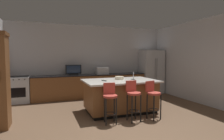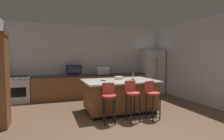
% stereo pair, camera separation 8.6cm
% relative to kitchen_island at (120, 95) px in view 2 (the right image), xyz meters
% --- Properties ---
extents(ground_plane, '(16.51, 16.51, 0.00)m').
position_rel_kitchen_island_xyz_m(ground_plane, '(-0.25, -1.58, -0.47)').
color(ground_plane, brown).
extents(wall_back, '(6.83, 0.12, 2.87)m').
position_rel_kitchen_island_xyz_m(wall_back, '(-0.25, 2.55, 0.96)').
color(wall_back, '#BCBCC1').
rests_on(wall_back, ground_plane).
extents(wall_right, '(0.12, 4.53, 2.87)m').
position_rel_kitchen_island_xyz_m(wall_right, '(2.97, 0.48, 0.96)').
color(wall_right, '#BCBCC1').
rests_on(wall_right, ground_plane).
extents(counter_back, '(4.47, 0.62, 0.91)m').
position_rel_kitchen_island_xyz_m(counter_back, '(-0.33, 2.17, -0.02)').
color(counter_back, brown).
rests_on(counter_back, ground_plane).
extents(kitchen_island, '(2.09, 1.35, 0.93)m').
position_rel_kitchen_island_xyz_m(kitchen_island, '(0.00, 0.00, 0.00)').
color(kitchen_island, black).
rests_on(kitchen_island, ground_plane).
extents(refrigerator, '(0.95, 0.76, 1.88)m').
position_rel_kitchen_island_xyz_m(refrigerator, '(2.38, 2.11, 0.47)').
color(refrigerator, '#B7BABF').
rests_on(refrigerator, ground_plane).
extents(range_oven, '(0.78, 0.63, 0.93)m').
position_rel_kitchen_island_xyz_m(range_oven, '(-2.96, 2.17, -0.01)').
color(range_oven, '#B7BABF').
rests_on(range_oven, ground_plane).
extents(microwave, '(0.48, 0.36, 0.27)m').
position_rel_kitchen_island_xyz_m(microwave, '(0.11, 2.17, 0.57)').
color(microwave, '#B7BABF').
rests_on(microwave, counter_back).
extents(tv_monitor, '(0.59, 0.16, 0.40)m').
position_rel_kitchen_island_xyz_m(tv_monitor, '(-1.04, 2.11, 0.62)').
color(tv_monitor, black).
rests_on(tv_monitor, counter_back).
extents(sink_faucet_back, '(0.02, 0.02, 0.24)m').
position_rel_kitchen_island_xyz_m(sink_faucet_back, '(-0.19, 2.27, 0.55)').
color(sink_faucet_back, '#B2B2B7').
rests_on(sink_faucet_back, counter_back).
extents(sink_faucet_island, '(0.02, 0.02, 0.22)m').
position_rel_kitchen_island_xyz_m(sink_faucet_island, '(0.43, -0.00, 0.56)').
color(sink_faucet_island, '#B2B2B7').
rests_on(sink_faucet_island, kitchen_island).
extents(bar_stool_left, '(0.34, 0.36, 0.97)m').
position_rel_kitchen_island_xyz_m(bar_stool_left, '(-0.60, -0.81, 0.11)').
color(bar_stool_left, '#B23D33').
rests_on(bar_stool_left, ground_plane).
extents(bar_stool_center, '(0.34, 0.35, 1.01)m').
position_rel_kitchen_island_xyz_m(bar_stool_center, '(-0.00, -0.86, 0.13)').
color(bar_stool_center, '#B23D33').
rests_on(bar_stool_center, ground_plane).
extents(bar_stool_right, '(0.35, 0.37, 0.97)m').
position_rel_kitchen_island_xyz_m(bar_stool_right, '(0.55, -0.90, 0.11)').
color(bar_stool_right, '#B23D33').
rests_on(bar_stool_right, ground_plane).
extents(fruit_bowl, '(0.26, 0.26, 0.09)m').
position_rel_kitchen_island_xyz_m(fruit_bowl, '(0.04, 0.15, 0.50)').
color(fruit_bowl, beige).
rests_on(fruit_bowl, kitchen_island).
extents(cell_phone, '(0.09, 0.16, 0.01)m').
position_rel_kitchen_island_xyz_m(cell_phone, '(0.41, -0.01, 0.46)').
color(cell_phone, black).
rests_on(cell_phone, kitchen_island).
extents(tv_remote, '(0.11, 0.17, 0.02)m').
position_rel_kitchen_island_xyz_m(tv_remote, '(-0.50, -0.04, 0.46)').
color(tv_remote, black).
rests_on(tv_remote, kitchen_island).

